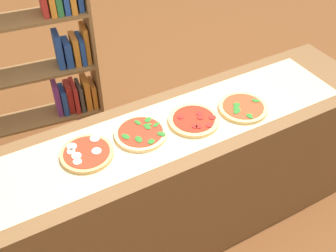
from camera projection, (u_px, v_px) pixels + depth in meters
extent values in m
plane|color=brown|center=(168.00, 232.00, 2.69)|extent=(12.00, 12.00, 0.00)
cube|color=brown|center=(168.00, 187.00, 2.40)|extent=(2.44, 0.57, 0.89)
cube|color=tan|center=(168.00, 129.00, 2.10)|extent=(1.97, 0.42, 0.00)
cylinder|color=tan|center=(87.00, 154.00, 1.95)|extent=(0.25, 0.25, 0.02)
cylinder|color=red|center=(87.00, 152.00, 1.94)|extent=(0.22, 0.22, 0.00)
cylinder|color=#EFE5CC|center=(76.00, 156.00, 1.92)|extent=(0.04, 0.04, 0.00)
cylinder|color=#EFE5CC|center=(95.00, 138.00, 2.01)|extent=(0.05, 0.05, 0.00)
cylinder|color=#EFE5CC|center=(97.00, 151.00, 1.94)|extent=(0.04, 0.04, 0.00)
cylinder|color=#EFE5CC|center=(72.00, 147.00, 1.96)|extent=(0.05, 0.05, 0.00)
cylinder|color=#EFE5CC|center=(77.00, 162.00, 1.89)|extent=(0.04, 0.04, 0.00)
cylinder|color=#EFE5CC|center=(71.00, 152.00, 1.94)|extent=(0.04, 0.04, 0.00)
cylinder|color=#E5C17F|center=(141.00, 133.00, 2.06)|extent=(0.26, 0.26, 0.02)
cylinder|color=red|center=(140.00, 132.00, 2.05)|extent=(0.22, 0.22, 0.00)
ellipsoid|color=#286B23|center=(126.00, 136.00, 2.02)|extent=(0.05, 0.06, 0.00)
ellipsoid|color=#286B23|center=(148.00, 127.00, 2.07)|extent=(0.04, 0.05, 0.00)
ellipsoid|color=#286B23|center=(151.00, 141.00, 1.99)|extent=(0.05, 0.05, 0.00)
ellipsoid|color=#286B23|center=(139.00, 139.00, 2.00)|extent=(0.04, 0.05, 0.00)
ellipsoid|color=#286B23|center=(161.00, 134.00, 2.03)|extent=(0.05, 0.05, 0.00)
ellipsoid|color=#286B23|center=(138.00, 122.00, 2.10)|extent=(0.03, 0.05, 0.00)
ellipsoid|color=#286B23|center=(148.00, 120.00, 2.11)|extent=(0.05, 0.05, 0.00)
ellipsoid|color=#286B23|center=(147.00, 125.00, 2.08)|extent=(0.05, 0.03, 0.00)
ellipsoid|color=#286B23|center=(156.00, 125.00, 2.08)|extent=(0.05, 0.04, 0.00)
cylinder|color=#DBB26B|center=(194.00, 120.00, 2.13)|extent=(0.26, 0.26, 0.02)
cylinder|color=#AD2314|center=(194.00, 119.00, 2.13)|extent=(0.21, 0.21, 0.00)
cylinder|color=maroon|center=(199.00, 114.00, 2.15)|extent=(0.03, 0.03, 0.00)
cylinder|color=maroon|center=(195.00, 126.00, 2.08)|extent=(0.03, 0.03, 0.00)
cylinder|color=maroon|center=(200.00, 117.00, 2.13)|extent=(0.03, 0.03, 0.00)
cylinder|color=maroon|center=(209.00, 125.00, 2.08)|extent=(0.03, 0.03, 0.00)
cylinder|color=maroon|center=(181.00, 117.00, 2.13)|extent=(0.03, 0.03, 0.00)
cylinder|color=maroon|center=(199.00, 127.00, 2.08)|extent=(0.03, 0.03, 0.00)
cylinder|color=maroon|center=(212.00, 117.00, 2.13)|extent=(0.04, 0.04, 0.00)
cylinder|color=#DBB26B|center=(243.00, 108.00, 2.21)|extent=(0.26, 0.26, 0.02)
cylinder|color=red|center=(243.00, 106.00, 2.20)|extent=(0.22, 0.22, 0.00)
ellipsoid|color=#286B23|center=(237.00, 111.00, 2.16)|extent=(0.06, 0.05, 0.00)
ellipsoid|color=#286B23|center=(237.00, 104.00, 2.21)|extent=(0.05, 0.05, 0.00)
ellipsoid|color=#286B23|center=(236.00, 109.00, 2.18)|extent=(0.03, 0.04, 0.00)
ellipsoid|color=#286B23|center=(256.00, 101.00, 2.23)|extent=(0.05, 0.05, 0.00)
ellipsoid|color=#286B23|center=(250.00, 117.00, 2.13)|extent=(0.03, 0.04, 0.00)
ellipsoid|color=#286B23|center=(236.00, 105.00, 2.20)|extent=(0.03, 0.04, 0.00)
ellipsoid|color=#286B23|center=(239.00, 110.00, 2.17)|extent=(0.04, 0.04, 0.00)
ellipsoid|color=#286B23|center=(249.00, 116.00, 2.14)|extent=(0.05, 0.05, 0.00)
ellipsoid|color=#286B23|center=(236.00, 108.00, 2.18)|extent=(0.05, 0.05, 0.00)
cube|color=brown|center=(93.00, 60.00, 2.84)|extent=(0.05, 0.23, 1.52)
cube|color=brown|center=(45.00, 155.00, 3.20)|extent=(0.93, 0.34, 0.02)
cube|color=#234799|center=(98.00, 129.00, 3.24)|extent=(0.05, 0.17, 0.23)
cube|color=#47423D|center=(93.00, 133.00, 3.25)|extent=(0.06, 0.15, 0.18)
cube|color=gold|center=(88.00, 132.00, 3.22)|extent=(0.05, 0.18, 0.22)
cube|color=#753384|center=(83.00, 133.00, 3.21)|extent=(0.06, 0.19, 0.23)
cube|color=brown|center=(35.00, 118.00, 2.96)|extent=(0.93, 0.34, 0.02)
cube|color=orange|center=(92.00, 93.00, 3.01)|extent=(0.05, 0.17, 0.18)
cube|color=orange|center=(86.00, 92.00, 2.98)|extent=(0.06, 0.17, 0.23)
cube|color=#47423D|center=(80.00, 95.00, 2.98)|extent=(0.05, 0.17, 0.19)
cube|color=#B22823|center=(75.00, 96.00, 2.97)|extent=(0.05, 0.19, 0.21)
cube|color=#B22823|center=(69.00, 96.00, 2.95)|extent=(0.06, 0.13, 0.22)
cube|color=#234799|center=(64.00, 100.00, 2.95)|extent=(0.05, 0.16, 0.19)
cube|color=#753384|center=(57.00, 98.00, 2.92)|extent=(0.05, 0.14, 0.24)
cube|color=brown|center=(23.00, 74.00, 2.71)|extent=(0.93, 0.34, 0.02)
cube|color=orange|center=(85.00, 43.00, 2.74)|extent=(0.05, 0.15, 0.25)
cube|color=#234799|center=(81.00, 49.00, 2.76)|extent=(0.05, 0.17, 0.18)
cube|color=orange|center=(75.00, 49.00, 2.74)|extent=(0.06, 0.16, 0.19)
cube|color=#234799|center=(67.00, 52.00, 2.73)|extent=(0.06, 0.15, 0.17)
cube|color=#234799|center=(58.00, 49.00, 2.70)|extent=(0.05, 0.14, 0.24)
cube|color=brown|center=(9.00, 21.00, 2.46)|extent=(0.93, 0.34, 0.02)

